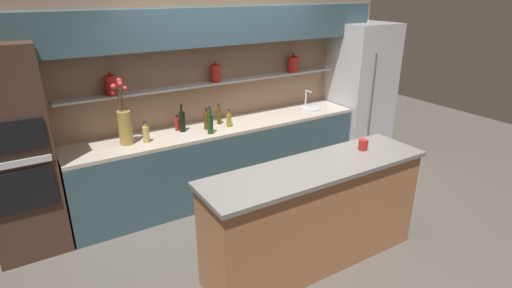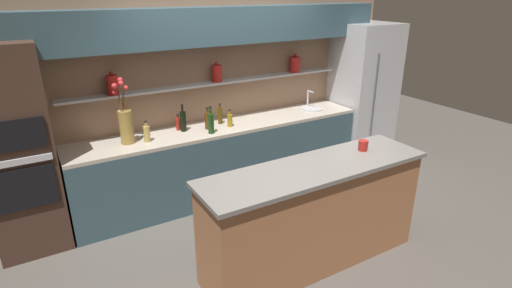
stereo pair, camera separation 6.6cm
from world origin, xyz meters
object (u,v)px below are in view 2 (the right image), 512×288
Objects in this scene: oven_tower at (17,152)px; bottle_wine_4 at (211,123)px; bottle_oil_2 at (230,120)px; bottle_spirit_3 at (208,120)px; sink_fixture at (312,108)px; bottle_wine_1 at (183,121)px; flower_vase at (126,123)px; coffee_mug at (363,145)px; bottle_sauce_0 at (178,123)px; bottle_oil_6 at (220,115)px; refrigerator at (363,95)px; bottle_spirit_5 at (147,133)px.

oven_tower is 1.96m from bottle_wine_4.
bottle_oil_2 is 0.27m from bottle_spirit_3.
bottle_wine_1 reaches higher than sink_fixture.
bottle_wine_4 is (0.92, -0.17, -0.11)m from flower_vase.
bottle_spirit_3 is at bearing 119.61° from coffee_mug.
bottle_oil_6 is at bearing -4.95° from bottle_sauce_0.
bottle_spirit_3 is at bearing -15.00° from bottle_wine_1.
bottle_wine_4 is (-0.03, -0.16, 0.02)m from bottle_spirit_3.
oven_tower is 1.67m from bottle_sauce_0.
refrigerator is 10.57× the size of bottle_sauce_0.
bottle_wine_1 is 2.98× the size of coffee_mug.
bottle_wine_1 is (-1.87, 0.05, 0.10)m from sink_fixture.
flower_vase reaches higher than bottle_wine_4.
refrigerator is at bearing -3.08° from sink_fixture.
sink_fixture is at bearing 1.84° from bottle_spirit_5.
refrigerator is 6.23× the size of bottle_wine_4.
bottle_spirit_5 is (-2.34, -0.07, 0.07)m from sink_fixture.
bottle_oil_2 is at bearing -70.67° from bottle_oil_6.
refrigerator is 7.74× the size of bottle_spirit_3.
bottle_oil_2 is at bearing -3.14° from flower_vase.
refrigerator reaches higher than bottle_sauce_0.
bottle_oil_2 is (-1.32, -0.08, 0.06)m from sink_fixture.
bottle_spirit_3 is at bearing 3.89° from bottle_spirit_5.
oven_tower is at bearing -179.80° from sink_fixture.
bottle_wine_1 is at bearing 178.42° from sink_fixture.
flower_vase is 3.70× the size of bottle_sauce_0.
bottle_wine_1 is at bearing 5.69° from flower_vase.
sink_fixture is (2.53, 0.02, -0.21)m from flower_vase.
bottle_oil_2 is (2.25, -0.07, -0.03)m from oven_tower.
bottle_wine_4 reaches higher than sink_fixture.
flower_vase is 2.17× the size of bottle_wine_1.
flower_vase is at bearing 169.40° from bottle_wine_4.
oven_tower reaches higher than sink_fixture.
bottle_spirit_5 reaches higher than coffee_mug.
bottle_spirit_5 is at bearing -179.54° from refrigerator.
coffee_mug is (-1.57, -1.59, 0.05)m from refrigerator.
bottle_spirit_3 is 1.11× the size of bottle_spirit_5.
flower_vase is 0.66m from bottle_sauce_0.
sink_fixture is 1.38m from bottle_oil_6.
bottle_oil_2 is at bearing -0.39° from bottle_spirit_5.
bottle_sauce_0 is 0.47m from bottle_spirit_5.
refrigerator is 7.91× the size of bottle_oil_6.
flower_vase is at bearing 138.96° from coffee_mug.
refrigerator is at bearing -0.47° from oven_tower.
coffee_mug is (1.67, -1.57, 0.05)m from bottle_spirit_5.
sink_fixture is at bearing 6.58° from bottle_wine_4.
bottle_oil_6 is at bearing 8.89° from bottle_spirit_5.
refrigerator is 2.85× the size of flower_vase.
sink_fixture is (-0.91, 0.05, -0.08)m from refrigerator.
bottle_wine_1 is 0.49m from bottle_oil_6.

